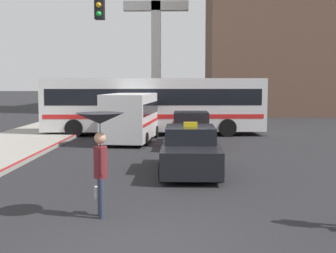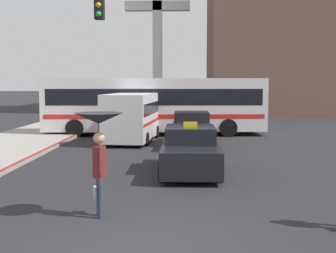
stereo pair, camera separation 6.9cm
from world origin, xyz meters
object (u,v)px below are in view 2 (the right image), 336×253
at_px(pedestrian_with_umbrella, 99,134).
at_px(monument_cross, 157,29).
at_px(sedan_red, 192,130).
at_px(city_bus, 155,103).
at_px(traffic_light, 25,43).
at_px(ambulance_van, 133,115).
at_px(taxi, 190,151).

distance_m(pedestrian_with_umbrella, monument_cross, 36.77).
bearing_deg(sedan_red, city_bus, -65.92).
relative_size(pedestrian_with_umbrella, traffic_light, 0.39).
distance_m(traffic_light, monument_cross, 32.29).
height_order(city_bus, monument_cross, monument_cross).
xyz_separation_m(ambulance_van, traffic_light, (-2.25, -8.90, 2.79)).
bearing_deg(taxi, ambulance_van, -71.03).
bearing_deg(ambulance_van, sedan_red, 158.63).
bearing_deg(pedestrian_with_umbrella, sedan_red, -27.02).
xyz_separation_m(taxi, pedestrian_with_umbrella, (-2.02, -5.16, 1.13)).
distance_m(city_bus, traffic_light, 12.56).
bearing_deg(taxi, pedestrian_with_umbrella, 68.59).
bearing_deg(city_bus, ambulance_van, 159.83).
xyz_separation_m(taxi, ambulance_van, (-2.75, 7.99, 0.63)).
height_order(sedan_red, traffic_light, traffic_light).
relative_size(taxi, sedan_red, 0.95).
bearing_deg(traffic_light, monument_cross, 86.06).
xyz_separation_m(city_bus, traffic_light, (-3.15, -11.92, 2.36)).
height_order(traffic_light, monument_cross, monument_cross).
distance_m(city_bus, monument_cross, 21.05).
xyz_separation_m(sedan_red, city_bus, (-1.99, 4.46, 1.04)).
distance_m(ambulance_van, city_bus, 3.19).
xyz_separation_m(taxi, city_bus, (-1.84, 11.01, 1.06)).
xyz_separation_m(ambulance_van, monument_cross, (-0.05, 23.07, 6.79)).
relative_size(ambulance_van, city_bus, 0.46).
bearing_deg(city_bus, traffic_light, 161.68).
xyz_separation_m(traffic_light, monument_cross, (2.20, 31.97, 3.99)).
height_order(taxi, monument_cross, monument_cross).
distance_m(taxi, city_bus, 11.21).
relative_size(ambulance_van, traffic_light, 0.96).
distance_m(taxi, sedan_red, 6.55).
relative_size(city_bus, monument_cross, 0.86).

